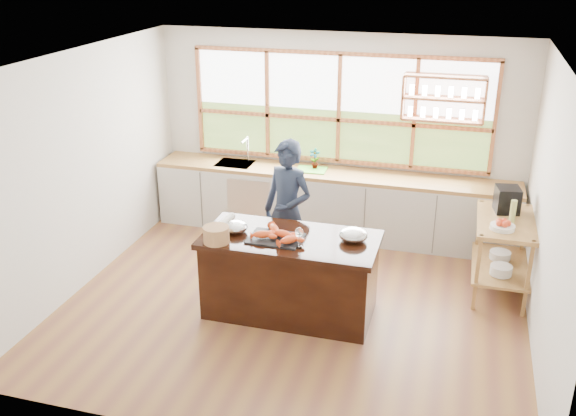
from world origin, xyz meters
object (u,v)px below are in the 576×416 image
at_px(espresso_machine, 507,200).
at_px(wicker_basket, 216,235).
at_px(island, 290,275).
at_px(cook, 288,211).

bearing_deg(espresso_machine, wicker_basket, -160.37).
relative_size(island, espresso_machine, 6.32).
xyz_separation_m(cook, espresso_machine, (2.43, 0.57, 0.19)).
xyz_separation_m(cook, wicker_basket, (-0.45, -1.09, 0.13)).
xyz_separation_m(island, wicker_basket, (-0.70, -0.32, 0.53)).
bearing_deg(espresso_machine, cook, -177.08).
bearing_deg(island, cook, 107.61).
bearing_deg(island, wicker_basket, -155.32).
height_order(island, cook, cook).
bearing_deg(wicker_basket, island, 24.68).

